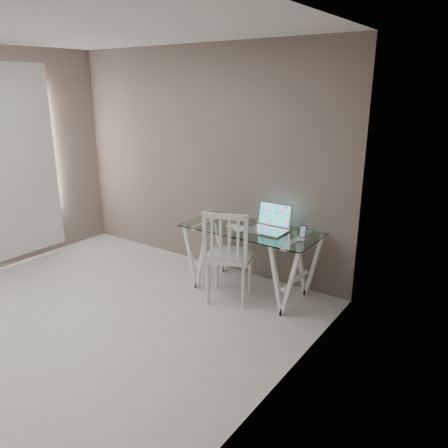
% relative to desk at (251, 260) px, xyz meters
% --- Properties ---
extents(room, '(4.50, 4.52, 2.71)m').
position_rel_desk_xyz_m(room, '(-1.04, -1.81, 1.33)').
color(room, beige).
rests_on(room, ground).
extents(desk, '(1.50, 0.70, 0.75)m').
position_rel_desk_xyz_m(desk, '(0.00, 0.00, 0.00)').
color(desk, silver).
rests_on(desk, ground).
extents(chair, '(0.61, 0.61, 1.03)m').
position_rel_desk_xyz_m(chair, '(-0.06, -0.35, 0.18)').
color(chair, silver).
rests_on(chair, ground).
extents(laptop, '(0.40, 0.34, 0.28)m').
position_rel_desk_xyz_m(laptop, '(0.19, 0.08, 0.43)').
color(laptop, silver).
rests_on(laptop, desk).
extents(keyboard, '(0.29, 0.13, 0.01)m').
position_rel_desk_xyz_m(keyboard, '(-0.13, -0.05, 0.37)').
color(keyboard, silver).
rests_on(keyboard, desk).
extents(mouse, '(0.11, 0.07, 0.04)m').
position_rel_desk_xyz_m(mouse, '(-0.06, -0.16, 0.38)').
color(mouse, white).
rests_on(mouse, desk).
extents(phone_dock, '(0.08, 0.08, 0.14)m').
position_rel_desk_xyz_m(phone_dock, '(0.60, 0.00, 0.40)').
color(phone_dock, white).
rests_on(phone_dock, desk).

